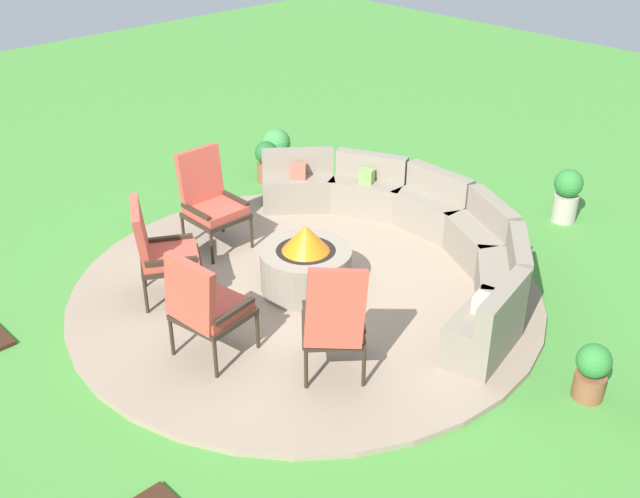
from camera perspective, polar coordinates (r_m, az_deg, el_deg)
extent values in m
plane|color=#478C38|center=(8.00, -1.04, -3.30)|extent=(24.00, 24.00, 0.00)
cylinder|color=gray|center=(7.99, -1.04, -3.12)|extent=(4.89, 4.89, 0.06)
cylinder|color=gray|center=(7.86, -1.05, -1.53)|extent=(0.95, 0.95, 0.45)
cylinder|color=black|center=(7.76, -1.07, -0.28)|extent=(0.62, 0.62, 0.06)
cone|color=orange|center=(7.68, -1.08, 0.83)|extent=(0.49, 0.49, 0.28)
cube|color=gray|center=(7.09, 12.17, -6.10)|extent=(0.63, 0.97, 0.42)
cube|color=gray|center=(6.86, 13.58, -3.98)|extent=(0.35, 0.91, 0.30)
cube|color=gray|center=(7.82, 13.33, -2.66)|extent=(0.90, 0.98, 0.42)
cube|color=gray|center=(7.66, 14.70, -0.43)|extent=(0.67, 0.80, 0.30)
cube|color=gray|center=(8.54, 11.73, 0.36)|extent=(1.00, 0.80, 0.42)
cube|color=gray|center=(8.45, 12.84, 2.66)|extent=(0.87, 0.54, 0.30)
cube|color=gray|center=(9.13, 8.22, 2.62)|extent=(0.90, 0.47, 0.42)
cube|color=gray|center=(9.08, 8.97, 4.94)|extent=(0.90, 0.18, 0.30)
cube|color=gray|center=(9.50, 3.56, 3.96)|extent=(1.00, 0.78, 0.42)
cube|color=gray|center=(9.48, 3.91, 6.28)|extent=(0.88, 0.52, 0.30)
cube|color=gray|center=(9.61, -1.62, 4.31)|extent=(0.92, 0.97, 0.42)
cube|color=gray|center=(9.60, -1.68, 6.63)|extent=(0.70, 0.79, 0.30)
cube|color=#70A34C|center=(9.34, 3.51, 5.48)|extent=(0.21, 0.20, 0.17)
cube|color=beige|center=(6.95, 12.03, -4.00)|extent=(0.17, 0.19, 0.16)
cube|color=#BC5B47|center=(9.44, -1.63, 5.86)|extent=(0.24, 0.24, 0.18)
cylinder|color=#2D2319|center=(8.68, -5.15, 1.22)|extent=(0.04, 0.04, 0.38)
cylinder|color=#2D2319|center=(8.40, -8.10, 0.02)|extent=(0.04, 0.04, 0.38)
cylinder|color=#2D2319|center=(9.08, -7.33, 2.39)|extent=(0.04, 0.04, 0.38)
cylinder|color=#2D2319|center=(8.81, -10.21, 1.28)|extent=(0.04, 0.04, 0.38)
cube|color=#2D2319|center=(8.64, -7.79, 2.52)|extent=(0.59, 0.59, 0.05)
cube|color=#B24738|center=(8.61, -7.82, 2.94)|extent=(0.55, 0.55, 0.09)
cube|color=#B24738|center=(8.68, -8.95, 5.24)|extent=(0.16, 0.54, 0.70)
cube|color=#2D2319|center=(8.72, -6.45, 3.85)|extent=(0.50, 0.05, 0.04)
cube|color=#2D2319|center=(8.45, -9.29, 2.78)|extent=(0.50, 0.05, 0.04)
cylinder|color=#2D2319|center=(8.12, -9.14, -1.13)|extent=(0.04, 0.04, 0.38)
cylinder|color=#2D2319|center=(7.68, -8.76, -2.98)|extent=(0.04, 0.04, 0.38)
cylinder|color=#2D2319|center=(8.11, -13.06, -1.59)|extent=(0.04, 0.04, 0.38)
cylinder|color=#2D2319|center=(7.67, -12.91, -3.47)|extent=(0.04, 0.04, 0.38)
cube|color=#2D2319|center=(7.78, -11.12, -0.91)|extent=(0.77, 0.79, 0.05)
cube|color=#B24738|center=(7.75, -11.17, -0.46)|extent=(0.71, 0.73, 0.09)
cube|color=#B24738|center=(7.62, -13.28, 1.11)|extent=(0.53, 0.41, 0.71)
cube|color=#2D2319|center=(7.93, -11.33, 0.78)|extent=(0.30, 0.46, 0.04)
cube|color=#2D2319|center=(7.51, -11.08, -0.91)|extent=(0.30, 0.46, 0.04)
cylinder|color=#2D2319|center=(7.34, -7.92, -4.57)|extent=(0.04, 0.04, 0.38)
cylinder|color=#2D2319|center=(7.02, -4.70, -6.09)|extent=(0.04, 0.04, 0.38)
cylinder|color=#2D2319|center=(7.04, -11.05, -6.50)|extent=(0.04, 0.04, 0.38)
cylinder|color=#2D2319|center=(6.70, -7.83, -8.20)|extent=(0.04, 0.04, 0.38)
cube|color=#2D2319|center=(6.90, -7.99, -4.84)|extent=(0.67, 0.67, 0.05)
cube|color=#B24738|center=(6.86, -8.03, -4.35)|extent=(0.61, 0.62, 0.09)
cube|color=#B24738|center=(6.57, -9.73, -3.35)|extent=(0.59, 0.18, 0.67)
cube|color=#2D2319|center=(6.99, -9.61, -3.18)|extent=(0.13, 0.50, 0.04)
cube|color=#2D2319|center=(6.66, -6.46, -4.64)|extent=(0.13, 0.50, 0.04)
cylinder|color=#2D2319|center=(6.96, -1.22, -6.29)|extent=(0.04, 0.04, 0.38)
cylinder|color=#2D2319|center=(6.99, 2.84, -6.16)|extent=(0.04, 0.04, 0.38)
cylinder|color=#2D2319|center=(6.53, -1.05, -9.02)|extent=(0.04, 0.04, 0.38)
cylinder|color=#2D2319|center=(6.56, 3.30, -8.87)|extent=(0.04, 0.04, 0.38)
cube|color=#2D2319|center=(6.63, 0.98, -6.05)|extent=(0.78, 0.78, 0.05)
cube|color=#B24738|center=(6.59, 0.99, -5.55)|extent=(0.72, 0.72, 0.09)
cube|color=#B24738|center=(6.21, 1.17, -4.51)|extent=(0.39, 0.49, 0.74)
cube|color=#2D2319|center=(6.54, -1.06, -5.14)|extent=(0.41, 0.36, 0.04)
cube|color=#2D2319|center=(6.57, 3.04, -5.01)|extent=(0.41, 0.36, 0.04)
cylinder|color=brown|center=(6.96, 19.49, -9.64)|extent=(0.27, 0.27, 0.23)
sphere|color=#2D7A33|center=(6.81, 19.85, -7.89)|extent=(0.30, 0.30, 0.30)
cylinder|color=brown|center=(10.53, -4.00, 5.76)|extent=(0.26, 0.26, 0.29)
sphere|color=#236028|center=(10.42, -4.05, 7.21)|extent=(0.31, 0.31, 0.31)
cylinder|color=#A89E8E|center=(9.89, 17.85, 2.94)|extent=(0.30, 0.30, 0.34)
sphere|color=#2D7A33|center=(9.75, 18.14, 4.70)|extent=(0.35, 0.35, 0.35)
sphere|color=#E55638|center=(9.71, 18.43, 5.02)|extent=(0.14, 0.14, 0.14)
cylinder|color=brown|center=(10.81, -3.25, 6.35)|extent=(0.34, 0.34, 0.27)
sphere|color=#3D8E42|center=(10.69, -3.30, 7.94)|extent=(0.40, 0.40, 0.40)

